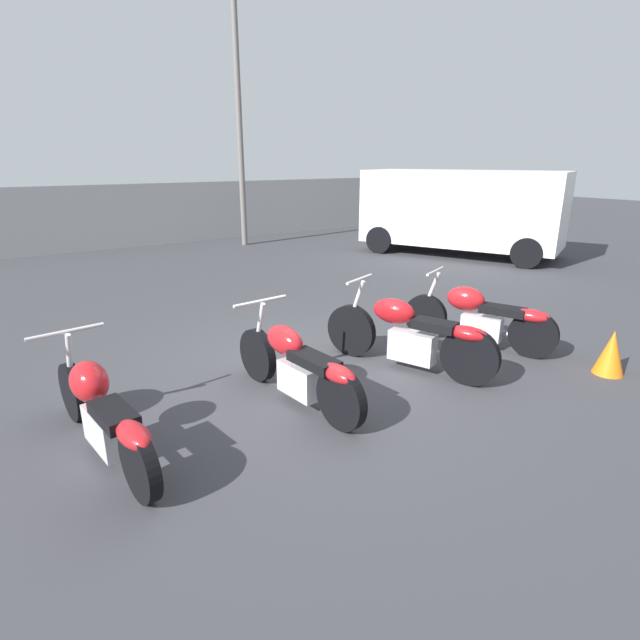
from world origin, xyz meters
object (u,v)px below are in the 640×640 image
object	(u,v)px
traffic_cone_near	(611,352)
motorcycle_slot_0	(102,413)
motorcycle_slot_1	(298,366)
light_pole_left	(236,57)
motorcycle_slot_2	(410,335)
motorcycle_slot_3	(480,317)
parked_van	(461,209)

from	to	relation	value
traffic_cone_near	motorcycle_slot_0	bearing A→B (deg)	163.64
motorcycle_slot_1	traffic_cone_near	distance (m)	3.68
light_pole_left	motorcycle_slot_0	xyz separation A→B (m)	(-5.84, -9.20, -4.54)
light_pole_left	motorcycle_slot_1	distance (m)	11.10
motorcycle_slot_1	motorcycle_slot_2	bearing A→B (deg)	-5.62
motorcycle_slot_2	traffic_cone_near	bearing A→B (deg)	-57.95
motorcycle_slot_3	traffic_cone_near	xyz separation A→B (m)	(0.54, -1.44, -0.15)
motorcycle_slot_1	traffic_cone_near	bearing A→B (deg)	-27.95
motorcycle_slot_2	parked_van	xyz separation A→B (m)	(6.38, 4.75, 0.75)
motorcycle_slot_0	motorcycle_slot_2	bearing A→B (deg)	-8.75
light_pole_left	parked_van	world-z (taller)	light_pole_left
motorcycle_slot_1	motorcycle_slot_3	distance (m)	2.84
motorcycle_slot_0	parked_van	bearing A→B (deg)	18.65
motorcycle_slot_2	parked_van	world-z (taller)	parked_van
traffic_cone_near	motorcycle_slot_2	bearing A→B (deg)	142.44
light_pole_left	traffic_cone_near	bearing A→B (deg)	-93.30
parked_van	traffic_cone_near	distance (m)	7.71
motorcycle_slot_0	motorcycle_slot_3	world-z (taller)	motorcycle_slot_3
traffic_cone_near	motorcycle_slot_3	bearing A→B (deg)	110.59
motorcycle_slot_0	parked_van	size ratio (longest dim) A/B	0.41
motorcycle_slot_3	motorcycle_slot_1	bearing A→B (deg)	158.28
motorcycle_slot_0	motorcycle_slot_1	xyz separation A→B (m)	(1.84, -0.11, 0.01)
motorcycle_slot_1	motorcycle_slot_3	xyz separation A→B (m)	(2.84, 0.01, 0.00)
motorcycle_slot_3	parked_van	distance (m)	6.98
motorcycle_slot_0	motorcycle_slot_3	bearing A→B (deg)	-7.85
motorcycle_slot_0	parked_van	world-z (taller)	parked_van
parked_van	motorcycle_slot_3	bearing A→B (deg)	-160.85
motorcycle_slot_1	light_pole_left	bearing A→B (deg)	61.64
motorcycle_slot_3	parked_van	size ratio (longest dim) A/B	0.37
light_pole_left	motorcycle_slot_3	world-z (taller)	light_pole_left
light_pole_left	parked_van	xyz separation A→B (m)	(3.93, -4.57, -3.76)
motorcycle_slot_3	parked_van	world-z (taller)	parked_van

